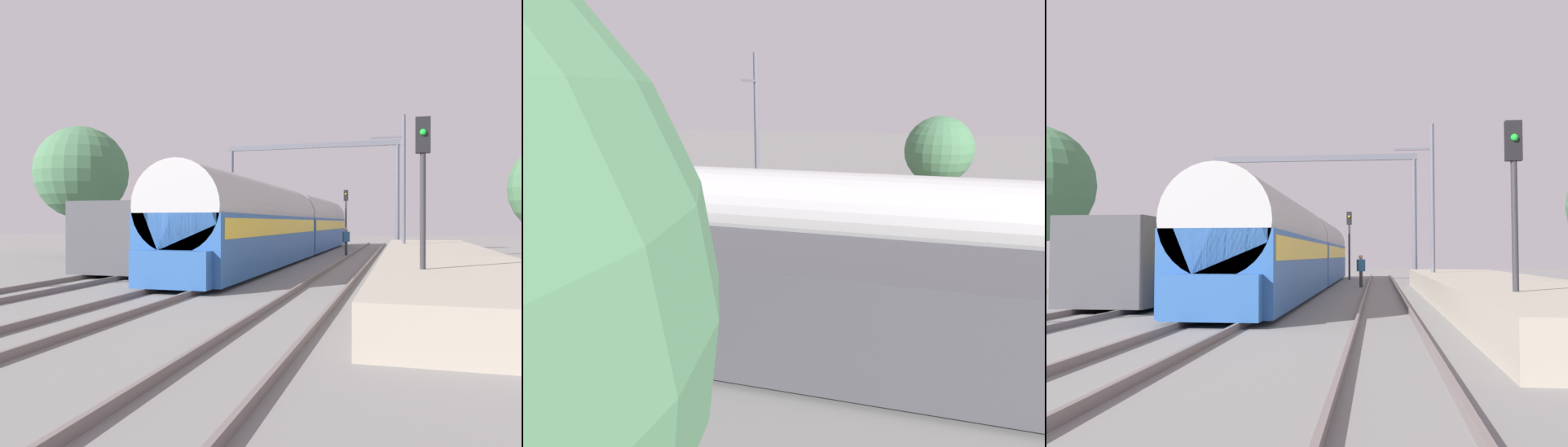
{
  "view_description": "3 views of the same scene",
  "coord_description": "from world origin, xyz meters",
  "views": [
    {
      "loc": [
        6.43,
        -19.53,
        2.07
      ],
      "look_at": [
        0.0,
        3.56,
        2.02
      ],
      "focal_mm": 35.09,
      "sensor_mm": 36.0,
      "label": 1
    },
    {
      "loc": [
        -13.42,
        3.11,
        6.33
      ],
      "look_at": [
        -0.79,
        6.31,
        2.49
      ],
      "focal_mm": 30.81,
      "sensor_mm": 36.0,
      "label": 2
    },
    {
      "loc": [
        3.9,
        -20.31,
        1.7
      ],
      "look_at": [
        0.0,
        13.84,
        3.48
      ],
      "focal_mm": 42.61,
      "sensor_mm": 36.0,
      "label": 3
    }
  ],
  "objects": [
    {
      "name": "passenger_train",
      "position": [
        0.0,
        10.24,
        1.97
      ],
      "size": [
        2.93,
        32.85,
        3.82
      ],
      "color": "#28569E",
      "rests_on": "ground"
    },
    {
      "name": "person_crossing",
      "position": [
        3.0,
        12.97,
        1.03
      ],
      "size": [
        0.47,
        0.41,
        1.73
      ],
      "rotation": [
        0.0,
        0.0,
        0.53
      ],
      "color": "#373737",
      "rests_on": "ground"
    },
    {
      "name": "track_west",
      "position": [
        0.0,
        0.0,
        0.08
      ],
      "size": [
        1.52,
        60.0,
        0.16
      ],
      "color": "#6C605F",
      "rests_on": "ground"
    },
    {
      "name": "catenary_gantry",
      "position": [
        0.0,
        17.23,
        5.64
      ],
      "size": [
        12.6,
        0.28,
        7.86
      ],
      "color": "#585B68",
      "rests_on": "ground"
    },
    {
      "name": "railway_signal_near",
      "position": [
        6.93,
        -6.2,
        3.04
      ],
      "size": [
        0.36,
        0.3,
        4.71
      ],
      "color": "#2D2D33",
      "rests_on": "ground"
    },
    {
      "name": "track_far_west",
      "position": [
        -4.1,
        0.0,
        0.08
      ],
      "size": [
        1.52,
        60.0,
        0.16
      ],
      "color": "#6C605F",
      "rests_on": "ground"
    },
    {
      "name": "platform",
      "position": [
        7.92,
        2.0,
        0.45
      ],
      "size": [
        4.4,
        28.0,
        0.9
      ],
      "color": "#A39989",
      "rests_on": "ground"
    },
    {
      "name": "catenary_pole_east_mid",
      "position": [
        6.45,
        9.47,
        4.15
      ],
      "size": [
        1.9,
        0.2,
        8.0
      ],
      "color": "#585B68",
      "rests_on": "ground"
    },
    {
      "name": "track_east",
      "position": [
        4.1,
        0.0,
        0.08
      ],
      "size": [
        1.52,
        60.0,
        0.16
      ],
      "color": "#6C605F",
      "rests_on": "ground"
    },
    {
      "name": "railway_signal_far",
      "position": [
        1.92,
        23.04,
        3.07
      ],
      "size": [
        0.36,
        0.3,
        4.77
      ],
      "color": "#2D2D33",
      "rests_on": "ground"
    },
    {
      "name": "ground",
      "position": [
        0.0,
        0.0,
        0.0
      ],
      "size": [
        120.0,
        120.0,
        0.0
      ],
      "primitive_type": "plane",
      "color": "slate"
    },
    {
      "name": "freight_car",
      "position": [
        -4.1,
        3.05,
        1.47
      ],
      "size": [
        2.8,
        13.0,
        2.7
      ],
      "color": "#47474C",
      "rests_on": "ground"
    }
  ]
}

